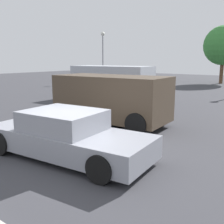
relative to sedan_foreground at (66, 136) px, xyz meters
name	(u,v)px	position (x,y,z in m)	size (l,w,h in m)	color
ground_plane	(76,156)	(0.18, 0.16, -0.58)	(80.00, 80.00, 0.00)	#38383D
sedan_foreground	(66,136)	(0.00, 0.00, 0.00)	(4.80, 2.21, 1.25)	gray
van_white	(112,81)	(-5.22, 8.97, 0.58)	(5.30, 2.44, 2.14)	#B2B7C1
suv_dark	(111,98)	(-1.26, 3.65, 0.48)	(4.63, 2.31, 1.93)	#4C3D2D
light_post_mid	(103,48)	(-13.82, 18.82, 3.24)	(0.44, 0.44, 5.50)	gray
tree_back_center	(224,45)	(-2.69, 25.13, 3.40)	(4.10, 4.10, 6.04)	brown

